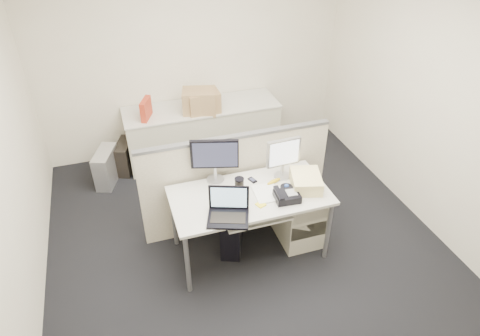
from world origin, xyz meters
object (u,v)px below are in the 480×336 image
object	(u,v)px
monitor_main	(215,161)
desk	(250,200)
laptop	(228,208)
desk_phone	(287,196)

from	to	relation	value
monitor_main	desk	bearing A→B (deg)	-36.07
laptop	desk_phone	size ratio (longest dim) A/B	1.58
monitor_main	laptop	bearing A→B (deg)	-78.83
desk	desk_phone	xyz separation A→B (m)	(0.30, -0.18, 0.10)
laptop	desk_phone	distance (m)	0.62
desk	laptop	bearing A→B (deg)	-136.97
monitor_main	laptop	world-z (taller)	monitor_main
desk	monitor_main	xyz separation A→B (m)	(-0.25, 0.32, 0.30)
desk	desk_phone	bearing A→B (deg)	-30.96
desk	desk_phone	world-z (taller)	desk_phone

